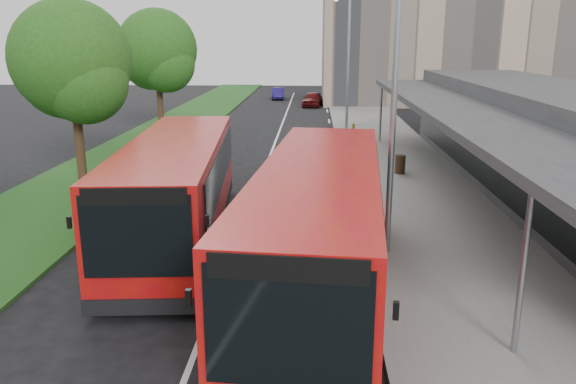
# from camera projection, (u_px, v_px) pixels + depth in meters

# --- Properties ---
(ground) EXTENTS (120.00, 120.00, 0.00)m
(ground) POSITION_uv_depth(u_px,v_px,m) (221.00, 284.00, 13.50)
(ground) COLOR black
(ground) RESTS_ON ground
(pavement) EXTENTS (5.00, 80.00, 0.15)m
(pavement) POSITION_uv_depth(u_px,v_px,m) (379.00, 140.00, 32.49)
(pavement) COLOR slate
(pavement) RESTS_ON ground
(grass_verge) EXTENTS (5.00, 80.00, 0.10)m
(grass_verge) POSITION_uv_depth(u_px,v_px,m) (158.00, 138.00, 33.06)
(grass_verge) COLOR #1B4B18
(grass_verge) RESTS_ON ground
(lane_centre_line) EXTENTS (0.12, 70.00, 0.01)m
(lane_centre_line) POSITION_uv_depth(u_px,v_px,m) (269.00, 157.00, 27.95)
(lane_centre_line) COLOR silver
(lane_centre_line) RESTS_ON ground
(kerb_dashes) EXTENTS (0.12, 56.00, 0.01)m
(kerb_dashes) POSITION_uv_depth(u_px,v_px,m) (333.00, 144.00, 31.66)
(kerb_dashes) COLOR silver
(kerb_dashes) RESTS_ON ground
(office_block) EXTENTS (22.00, 12.00, 18.00)m
(office_block) POSITION_uv_depth(u_px,v_px,m) (445.00, 2.00, 50.99)
(office_block) COLOR tan
(office_block) RESTS_ON ground
(station_building) EXTENTS (7.70, 26.00, 4.00)m
(station_building) POSITION_uv_depth(u_px,v_px,m) (554.00, 144.00, 20.19)
(station_building) COLOR #2E2E30
(station_building) RESTS_ON ground
(tree_mid) EXTENTS (4.51, 4.51, 7.21)m
(tree_mid) POSITION_uv_depth(u_px,v_px,m) (72.00, 67.00, 21.30)
(tree_mid) COLOR #372516
(tree_mid) RESTS_ON ground
(tree_far) EXTENTS (4.65, 4.65, 7.46)m
(tree_far) POSITION_uv_depth(u_px,v_px,m) (157.00, 55.00, 32.82)
(tree_far) COLOR #372516
(tree_far) RESTS_ON ground
(lamp_post_near) EXTENTS (1.44, 0.28, 8.00)m
(lamp_post_near) POSITION_uv_depth(u_px,v_px,m) (392.00, 80.00, 14.00)
(lamp_post_near) COLOR gray
(lamp_post_near) RESTS_ON pavement
(lamp_post_far) EXTENTS (1.44, 0.28, 8.00)m
(lamp_post_far) POSITION_uv_depth(u_px,v_px,m) (347.00, 56.00, 33.28)
(lamp_post_far) COLOR gray
(lamp_post_far) RESTS_ON pavement
(bus_main) EXTENTS (3.64, 10.91, 3.04)m
(bus_main) POSITION_uv_depth(u_px,v_px,m) (319.00, 229.00, 12.65)
(bus_main) COLOR #A81708
(bus_main) RESTS_ON ground
(bus_second) EXTENTS (3.48, 10.56, 2.94)m
(bus_second) POSITION_uv_depth(u_px,v_px,m) (178.00, 189.00, 16.18)
(bus_second) COLOR #A81708
(bus_second) RESTS_ON ground
(litter_bin) EXTENTS (0.48, 0.48, 0.79)m
(litter_bin) POSITION_uv_depth(u_px,v_px,m) (400.00, 164.00, 23.91)
(litter_bin) COLOR #362516
(litter_bin) RESTS_ON pavement
(bollard) EXTENTS (0.16, 0.16, 0.95)m
(bollard) POSITION_uv_depth(u_px,v_px,m) (353.00, 132.00, 31.70)
(bollard) COLOR #DCB60B
(bollard) RESTS_ON pavement
(car_near) EXTENTS (1.95, 3.91, 1.28)m
(car_near) POSITION_uv_depth(u_px,v_px,m) (313.00, 99.00, 49.10)
(car_near) COLOR #4F0B0D
(car_near) RESTS_ON ground
(car_far) EXTENTS (1.34, 3.43, 1.11)m
(car_far) POSITION_uv_depth(u_px,v_px,m) (278.00, 93.00, 55.13)
(car_far) COLOR navy
(car_far) RESTS_ON ground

